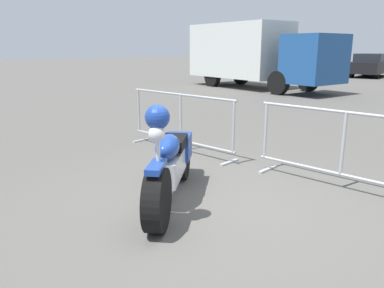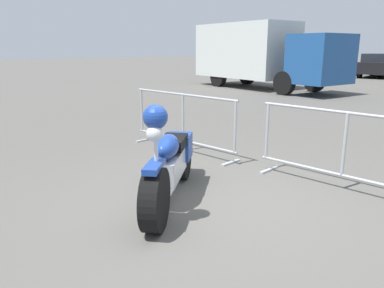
# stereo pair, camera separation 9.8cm
# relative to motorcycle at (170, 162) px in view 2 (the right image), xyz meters

# --- Properties ---
(ground_plane) EXTENTS (120.00, 120.00, 0.00)m
(ground_plane) POSITION_rel_motorcycle_xyz_m (0.56, 0.22, -0.50)
(ground_plane) COLOR #54514C
(motorcycle) EXTENTS (1.45, 2.04, 1.32)m
(motorcycle) POSITION_rel_motorcycle_xyz_m (0.00, 0.00, 0.00)
(motorcycle) COLOR black
(motorcycle) RESTS_ON ground
(crowd_barrier_near) EXTENTS (2.50, 0.53, 1.07)m
(crowd_barrier_near) POSITION_rel_motorcycle_xyz_m (-1.46, 1.79, 0.06)
(crowd_barrier_near) COLOR #9EA0A5
(crowd_barrier_near) RESTS_ON ground
(crowd_barrier_far) EXTENTS (2.50, 0.53, 1.07)m
(crowd_barrier_far) POSITION_rel_motorcycle_xyz_m (1.46, 1.79, 0.06)
(crowd_barrier_far) COLOR #9EA0A5
(crowd_barrier_far) RESTS_ON ground
(box_truck) EXTENTS (8.01, 3.92, 2.98)m
(box_truck) POSITION_rel_motorcycle_xyz_m (-6.43, 12.22, 1.13)
(box_truck) COLOR silver
(box_truck) RESTS_ON ground
(parked_car_white) EXTENTS (1.86, 4.28, 1.44)m
(parked_car_white) POSITION_rel_motorcycle_xyz_m (-10.45, 23.20, 0.22)
(parked_car_white) COLOR white
(parked_car_white) RESTS_ON ground
(parked_car_blue) EXTENTS (1.79, 4.13, 1.38)m
(parked_car_blue) POSITION_rel_motorcycle_xyz_m (-7.39, 23.75, 0.20)
(parked_car_blue) COLOR #284799
(parked_car_blue) RESTS_ON ground
(parked_car_black) EXTENTS (1.95, 4.48, 1.50)m
(parked_car_black) POSITION_rel_motorcycle_xyz_m (-4.33, 23.47, 0.26)
(parked_car_black) COLOR black
(parked_car_black) RESTS_ON ground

